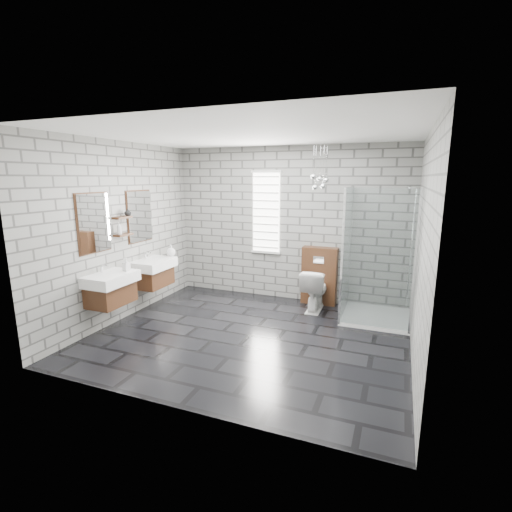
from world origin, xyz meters
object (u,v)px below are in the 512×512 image
Objects in this scene: shower_enclosure at (370,289)px; toilet at (315,290)px; vanity_left at (109,280)px; vanity_right at (152,265)px; cistern_panel at (319,276)px.

toilet is at bearing 168.70° from shower_enclosure.
vanity_left reaches higher than toilet.
vanity_left is 3.19m from toilet.
vanity_right is 1.57× the size of cistern_panel.
cistern_panel is 1.44× the size of toilet.
toilet is (2.52, 0.94, -0.41)m from vanity_right.
shower_enclosure is at bearing 167.92° from toilet.
cistern_panel is at bearing -90.78° from toilet.
cistern_panel is (2.52, 2.25, -0.26)m from vanity_left.
shower_enclosure reaches higher than vanity_right.
vanity_left is 0.77× the size of shower_enclosure.
vanity_left is 1.00× the size of vanity_right.
shower_enclosure reaches higher than toilet.
vanity_right is 0.77× the size of shower_enclosure.
shower_enclosure is 2.92× the size of toilet.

